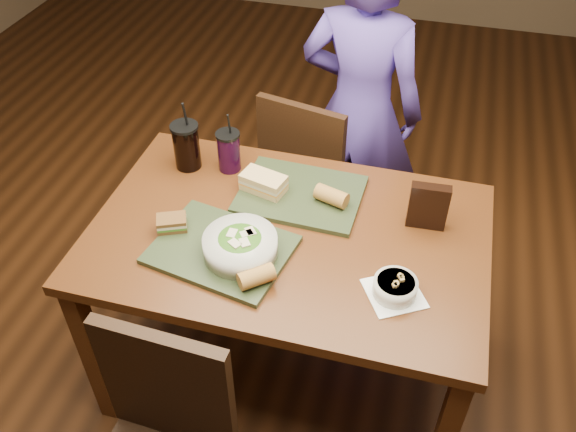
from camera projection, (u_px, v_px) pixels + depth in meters
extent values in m
plane|color=#381C0B|center=(288.00, 365.00, 2.50)|extent=(6.00, 6.00, 0.00)
cube|color=#4E270F|center=(93.00, 355.00, 2.11)|extent=(0.06, 0.06, 0.71)
cube|color=#4E270F|center=(178.00, 216.00, 2.65)|extent=(0.06, 0.06, 0.71)
cube|color=#4E270F|center=(458.00, 269.00, 2.42)|extent=(0.06, 0.06, 0.71)
cube|color=#4E270F|center=(288.00, 236.00, 2.02)|extent=(1.30, 0.85, 0.04)
cube|color=black|center=(167.00, 388.00, 1.67)|extent=(0.39, 0.05, 0.46)
cube|color=black|center=(309.00, 176.00, 2.78)|extent=(0.45, 0.45, 0.04)
cube|color=black|center=(300.00, 153.00, 2.49)|extent=(0.38, 0.12, 0.45)
cube|color=black|center=(265.00, 227.00, 2.84)|extent=(0.04, 0.04, 0.39)
cube|color=black|center=(334.00, 240.00, 2.77)|extent=(0.04, 0.04, 0.39)
cube|color=black|center=(284.00, 184.00, 3.07)|extent=(0.04, 0.04, 0.39)
cube|color=black|center=(348.00, 195.00, 3.01)|extent=(0.04, 0.04, 0.39)
imported|color=#543BA4|center=(360.00, 110.00, 2.59)|extent=(0.58, 0.42, 1.47)
cube|color=#29331C|center=(221.00, 250.00, 1.93)|extent=(0.47, 0.39, 0.02)
cube|color=#29331C|center=(300.00, 194.00, 2.13)|extent=(0.43, 0.33, 0.02)
cylinder|color=silver|center=(240.00, 246.00, 1.88)|extent=(0.23, 0.23, 0.07)
ellipsoid|color=#427219|center=(240.00, 243.00, 1.87)|extent=(0.19, 0.19, 0.06)
cube|color=beige|center=(235.00, 244.00, 1.83)|extent=(0.05, 0.04, 0.01)
cube|color=beige|center=(245.00, 243.00, 1.83)|extent=(0.04, 0.05, 0.01)
cube|color=beige|center=(247.00, 234.00, 1.86)|extent=(0.05, 0.05, 0.01)
cube|color=beige|center=(232.00, 234.00, 1.86)|extent=(0.03, 0.04, 0.01)
cube|color=beige|center=(250.00, 232.00, 1.87)|extent=(0.05, 0.05, 0.01)
cube|color=white|center=(394.00, 294.00, 1.80)|extent=(0.22, 0.22, 0.00)
cylinder|color=silver|center=(395.00, 287.00, 1.78)|extent=(0.13, 0.13, 0.05)
cylinder|color=black|center=(396.00, 283.00, 1.77)|extent=(0.11, 0.11, 0.01)
cube|color=#B28947|center=(396.00, 285.00, 1.75)|extent=(0.02, 0.02, 0.01)
cube|color=#B28947|center=(400.00, 276.00, 1.78)|extent=(0.02, 0.02, 0.01)
cube|color=#B28947|center=(396.00, 283.00, 1.75)|extent=(0.02, 0.02, 0.01)
cube|color=#B28947|center=(401.00, 277.00, 1.77)|extent=(0.02, 0.02, 0.01)
cube|color=#B28947|center=(402.00, 280.00, 1.76)|extent=(0.02, 0.02, 0.01)
cube|color=#B28947|center=(395.00, 285.00, 1.75)|extent=(0.02, 0.02, 0.01)
cube|color=#593819|center=(172.00, 227.00, 1.99)|extent=(0.11, 0.10, 0.01)
cube|color=#3F721E|center=(172.00, 224.00, 1.98)|extent=(0.11, 0.10, 0.01)
cube|color=beige|center=(172.00, 222.00, 1.97)|extent=(0.11, 0.10, 0.01)
cube|color=#593819|center=(171.00, 219.00, 1.96)|extent=(0.11, 0.10, 0.01)
cube|color=tan|center=(264.00, 187.00, 2.13)|extent=(0.17, 0.12, 0.02)
cube|color=orange|center=(264.00, 184.00, 2.12)|extent=(0.17, 0.12, 0.01)
cube|color=beige|center=(263.00, 182.00, 2.12)|extent=(0.17, 0.12, 0.01)
cube|color=tan|center=(263.00, 178.00, 2.10)|extent=(0.17, 0.12, 0.02)
cylinder|color=#AD7533|center=(256.00, 277.00, 1.79)|extent=(0.12, 0.11, 0.05)
cylinder|color=#AD7533|center=(331.00, 196.00, 2.07)|extent=(0.12, 0.09, 0.06)
cylinder|color=black|center=(187.00, 147.00, 2.22)|extent=(0.10, 0.10, 0.17)
cylinder|color=black|center=(184.00, 127.00, 2.16)|extent=(0.10, 0.10, 0.01)
cylinder|color=black|center=(185.00, 115.00, 2.12)|extent=(0.01, 0.03, 0.11)
cylinder|color=black|center=(229.00, 152.00, 2.21)|extent=(0.08, 0.08, 0.15)
cylinder|color=black|center=(227.00, 134.00, 2.16)|extent=(0.09, 0.09, 0.01)
cylinder|color=black|center=(229.00, 125.00, 2.13)|extent=(0.01, 0.02, 0.09)
cube|color=black|center=(428.00, 206.00, 1.97)|extent=(0.13, 0.05, 0.17)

